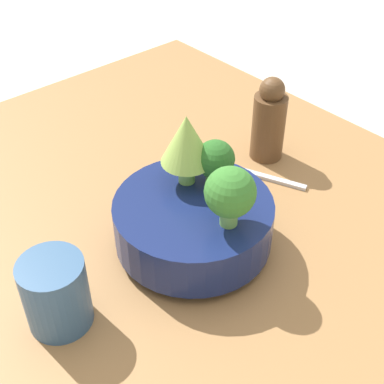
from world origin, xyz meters
TOP-DOWN VIEW (x-y plane):
  - ground_plane at (0.00, 0.00)m, footprint 6.00×6.00m
  - table at (0.00, 0.00)m, footprint 1.11×0.88m
  - bowl at (0.00, 0.00)m, footprint 0.22×0.22m
  - romanesco_piece_near at (0.04, -0.03)m, footprint 0.07×0.07m
  - broccoli_floret_left at (-0.06, -0.01)m, footprint 0.06×0.06m
  - broccoli_floret_front at (0.01, -0.05)m, footprint 0.05×0.05m
  - cup at (0.01, 0.20)m, footprint 0.08×0.08m
  - pepper_mill at (0.08, -0.24)m, footprint 0.06×0.06m
  - fork at (0.05, -0.19)m, footprint 0.15×0.07m

SIDE VIEW (x-z plane):
  - ground_plane at x=0.00m, z-range 0.00..0.00m
  - table at x=0.00m, z-range 0.00..0.04m
  - fork at x=0.05m, z-range 0.04..0.04m
  - bowl at x=0.00m, z-range 0.04..0.12m
  - cup at x=0.01m, z-range 0.04..0.13m
  - pepper_mill at x=0.08m, z-range 0.03..0.18m
  - broccoli_floret_front at x=0.01m, z-range 0.12..0.18m
  - broccoli_floret_left at x=-0.06m, z-range 0.12..0.20m
  - romanesco_piece_near at x=0.04m, z-range 0.13..0.23m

